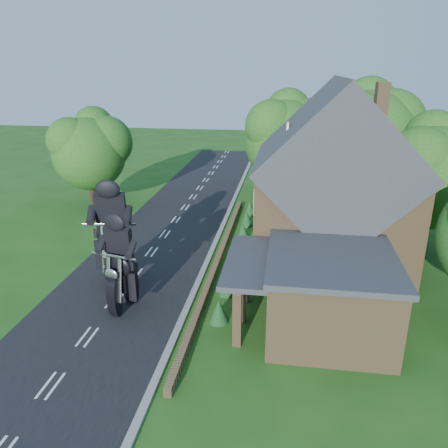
# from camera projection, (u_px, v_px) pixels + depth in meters

# --- Properties ---
(ground) EXTENTS (120.00, 120.00, 0.00)m
(ground) POSITION_uv_depth(u_px,v_px,m) (114.00, 301.00, 21.17)
(ground) COLOR #1F4C15
(ground) RESTS_ON ground
(road) EXTENTS (7.00, 80.00, 0.02)m
(road) POSITION_uv_depth(u_px,v_px,m) (114.00, 301.00, 21.17)
(road) COLOR black
(road) RESTS_ON ground
(kerb) EXTENTS (0.30, 80.00, 0.12)m
(kerb) POSITION_uv_depth(u_px,v_px,m) (188.00, 306.00, 20.65)
(kerb) COLOR gray
(kerb) RESTS_ON ground
(garden_wall) EXTENTS (0.30, 22.00, 0.40)m
(garden_wall) POSITION_uv_depth(u_px,v_px,m) (218.00, 260.00, 25.16)
(garden_wall) COLOR brown
(garden_wall) RESTS_ON ground
(house) EXTENTS (9.54, 8.64, 10.24)m
(house) POSITION_uv_depth(u_px,v_px,m) (332.00, 191.00, 23.81)
(house) COLOR brown
(house) RESTS_ON ground
(annex) EXTENTS (7.05, 5.94, 3.44)m
(annex) POSITION_uv_depth(u_px,v_px,m) (326.00, 292.00, 18.46)
(annex) COLOR brown
(annex) RESTS_ON ground
(tree_house_right) EXTENTS (6.51, 6.00, 8.40)m
(tree_house_right) POSITION_uv_depth(u_px,v_px,m) (439.00, 168.00, 25.11)
(tree_house_right) COLOR black
(tree_house_right) RESTS_ON ground
(tree_behind_house) EXTENTS (7.81, 7.20, 10.08)m
(tree_behind_house) POSITION_uv_depth(u_px,v_px,m) (374.00, 131.00, 32.08)
(tree_behind_house) COLOR black
(tree_behind_house) RESTS_ON ground
(tree_behind_left) EXTENTS (6.94, 6.40, 9.16)m
(tree_behind_left) POSITION_uv_depth(u_px,v_px,m) (291.00, 134.00, 34.00)
(tree_behind_left) COLOR black
(tree_behind_left) RESTS_ON ground
(tree_far_road) EXTENTS (6.08, 5.60, 7.84)m
(tree_far_road) POSITION_uv_depth(u_px,v_px,m) (94.00, 147.00, 33.56)
(tree_far_road) COLOR black
(tree_far_road) RESTS_ON ground
(shrub_a) EXTENTS (0.90, 0.90, 1.10)m
(shrub_a) POSITION_uv_depth(u_px,v_px,m) (219.00, 311.00, 19.32)
(shrub_a) COLOR #123A19
(shrub_a) RESTS_ON ground
(shrub_b) EXTENTS (0.90, 0.90, 1.10)m
(shrub_b) POSITION_uv_depth(u_px,v_px,m) (227.00, 284.00, 21.65)
(shrub_b) COLOR #123A19
(shrub_b) RESTS_ON ground
(shrub_c) EXTENTS (0.90, 0.90, 1.10)m
(shrub_c) POSITION_uv_depth(u_px,v_px,m) (233.00, 263.00, 23.97)
(shrub_c) COLOR #123A19
(shrub_c) RESTS_ON ground
(shrub_d) EXTENTS (0.90, 0.90, 1.10)m
(shrub_d) POSITION_uv_depth(u_px,v_px,m) (243.00, 231.00, 28.62)
(shrub_d) COLOR #123A19
(shrub_d) RESTS_ON ground
(shrub_e) EXTENTS (0.90, 0.90, 1.10)m
(shrub_e) POSITION_uv_depth(u_px,v_px,m) (247.00, 218.00, 30.94)
(shrub_e) COLOR #123A19
(shrub_e) RESTS_ON ground
(shrub_f) EXTENTS (0.90, 0.90, 1.10)m
(shrub_f) POSITION_uv_depth(u_px,v_px,m) (250.00, 208.00, 33.26)
(shrub_f) COLOR #123A19
(shrub_f) RESTS_ON ground
(motorcycle_lead) EXTENTS (0.72, 1.59, 1.43)m
(motorcycle_lead) POSITION_uv_depth(u_px,v_px,m) (123.00, 296.00, 20.26)
(motorcycle_lead) COLOR black
(motorcycle_lead) RESTS_ON ground
(motorcycle_follow) EXTENTS (0.70, 1.84, 1.67)m
(motorcycle_follow) POSITION_uv_depth(u_px,v_px,m) (116.00, 267.00, 22.88)
(motorcycle_follow) COLOR black
(motorcycle_follow) RESTS_ON ground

